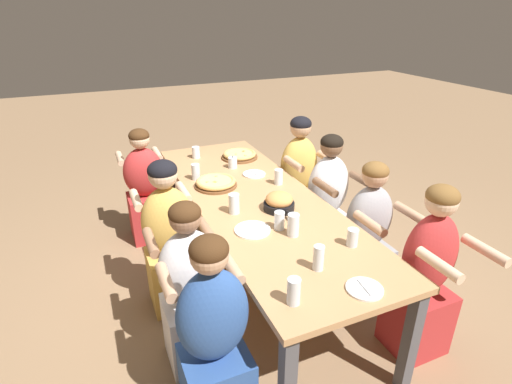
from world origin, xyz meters
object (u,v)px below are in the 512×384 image
object	(u,v)px
pizza_board_second	(216,183)
diner_far_midleft	(298,183)
empty_plate_a	(252,230)
diner_far_midright	(367,240)
empty_plate_c	(364,289)
drinking_glass_b	(293,226)
drinking_glass_i	(196,152)
empty_plate_b	(254,174)
pizza_board_main	(240,155)
diner_near_right	(214,344)
drinking_glass_e	(318,259)
drinking_glass_d	(353,237)
diner_far_center	(327,207)
diner_near_left	(146,191)
drinking_glass_h	(279,177)
diner_near_center	(170,242)
cocktail_glass_blue	(233,163)
skillet_bowl	(279,202)
drinking_glass_c	(234,205)
drinking_glass_f	(294,292)
diner_far_right	(425,280)
drinking_glass_a	(196,172)
diner_near_midright	(191,294)
drinking_glass_g	(279,222)

from	to	relation	value
pizza_board_second	diner_far_midleft	distance (m)	0.93
empty_plate_a	diner_far_midright	bearing A→B (deg)	85.82
empty_plate_c	drinking_glass_b	size ratio (longest dim) A/B	1.29
drinking_glass_i	diner_far_midleft	world-z (taller)	diner_far_midleft
empty_plate_b	drinking_glass_i	size ratio (longest dim) A/B	1.79
pizza_board_main	diner_near_right	world-z (taller)	diner_near_right
drinking_glass_i	pizza_board_main	bearing A→B (deg)	65.84
pizza_board_main	empty_plate_c	bearing A→B (deg)	-3.45
diner_far_midleft	drinking_glass_e	bearing A→B (deg)	64.43
drinking_glass_e	diner_far_midright	distance (m)	0.90
drinking_glass_d	diner_far_center	world-z (taller)	diner_far_center
pizza_board_main	diner_near_left	size ratio (longest dim) A/B	0.31
drinking_glass_e	drinking_glass_h	xyz separation A→B (m)	(-1.12, 0.31, -0.01)
drinking_glass_i	diner_near_center	size ratio (longest dim) A/B	0.09
diner_far_midleft	drinking_glass_i	bearing A→B (deg)	-30.14
pizza_board_second	cocktail_glass_blue	distance (m)	0.42
drinking_glass_i	skillet_bowl	bearing A→B (deg)	11.09
pizza_board_main	empty_plate_b	bearing A→B (deg)	-4.92
skillet_bowl	drinking_glass_d	world-z (taller)	skillet_bowl
pizza_board_main	empty_plate_c	size ratio (longest dim) A/B	1.79
cocktail_glass_blue	diner_far_center	size ratio (longest dim) A/B	0.10
empty_plate_b	drinking_glass_b	bearing A→B (deg)	-9.42
empty_plate_b	drinking_glass_c	xyz separation A→B (m)	(0.58, -0.40, 0.06)
pizza_board_second	drinking_glass_f	bearing A→B (deg)	-3.54
pizza_board_main	cocktail_glass_blue	world-z (taller)	cocktail_glass_blue
diner_far_right	diner_near_right	bearing A→B (deg)	-1.75
diner_far_midright	diner_far_right	bearing A→B (deg)	90.00
drinking_glass_i	diner_near_left	xyz separation A→B (m)	(-0.01, -0.50, -0.31)
diner_far_midright	diner_far_right	distance (m)	0.56
diner_near_left	drinking_glass_h	bearing A→B (deg)	-42.92
drinking_glass_h	empty_plate_a	bearing A→B (deg)	-38.85
drinking_glass_a	diner_far_midright	distance (m)	1.45
empty_plate_a	diner_near_center	xyz separation A→B (m)	(-0.43, -0.46, -0.23)
drinking_glass_h	diner_far_midleft	bearing A→B (deg)	133.05
empty_plate_c	diner_far_right	xyz separation A→B (m)	(-0.14, 0.59, -0.23)
drinking_glass_h	diner_near_midright	distance (m)	1.24
empty_plate_b	drinking_glass_g	xyz separation A→B (m)	(0.90, -0.21, 0.05)
drinking_glass_h	pizza_board_second	bearing A→B (deg)	-108.16
diner_far_midright	drinking_glass_c	bearing A→B (deg)	-20.63
drinking_glass_g	diner_near_midright	world-z (taller)	diner_near_midright
drinking_glass_c	diner_near_center	distance (m)	0.54
drinking_glass_d	diner_far_midleft	xyz separation A→B (m)	(-1.36, 0.40, -0.27)
drinking_glass_b	diner_far_midleft	world-z (taller)	diner_far_midleft
drinking_glass_f	cocktail_glass_blue	bearing A→B (deg)	168.81
empty_plate_a	cocktail_glass_blue	size ratio (longest dim) A/B	1.92
diner_far_right	diner_near_midright	size ratio (longest dim) A/B	1.05
drinking_glass_e	drinking_glass_f	size ratio (longest dim) A/B	1.04
pizza_board_second	drinking_glass_g	size ratio (longest dim) A/B	2.78
diner_near_left	empty_plate_c	bearing A→B (deg)	-71.51
drinking_glass_d	empty_plate_a	bearing A→B (deg)	-129.46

